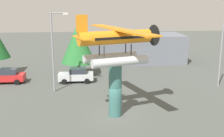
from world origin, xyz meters
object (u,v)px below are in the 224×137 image
car_near_red (7,76)px  storefront_building (136,48)px  streetlight_secondary (223,50)px  floatplane_monument (117,43)px  car_mid_silver (76,75)px  tree_east (78,44)px  display_pedestal (115,90)px  streetlight_primary (54,47)px

car_near_red → storefront_building: storefront_building is taller
streetlight_secondary → floatplane_monument: bearing=-150.2°
car_mid_silver → tree_east: size_ratio=0.62×
display_pedestal → streetlight_secondary: streetlight_secondary is taller
tree_east → car_near_red: bearing=-162.0°
streetlight_secondary → storefront_building: (-7.25, 14.63, -2.08)m
streetlight_primary → tree_east: bearing=70.7°
car_mid_silver → storefront_building: bearing=-129.5°
storefront_building → display_pedestal: bearing=-104.5°
floatplane_monument → streetlight_secondary: floatplane_monument is taller
floatplane_monument → streetlight_secondary: (12.80, 7.32, -1.96)m
car_mid_silver → storefront_building: storefront_building is taller
streetlight_secondary → storefront_building: size_ratio=0.49×
streetlight_primary → storefront_building: bearing=52.3°
display_pedestal → car_mid_silver: size_ratio=1.09×
display_pedestal → storefront_building: size_ratio=0.31×
streetlight_secondary → car_mid_silver: bearing=168.7°
display_pedestal → streetlight_secondary: (12.93, 7.37, 2.00)m
floatplane_monument → streetlight_primary: 9.37m
car_mid_silver → tree_east: bearing=-93.7°
display_pedestal → car_near_red: (-11.92, 11.00, -1.41)m
floatplane_monument → tree_east: bearing=85.5°
display_pedestal → tree_east: bearing=104.1°
streetlight_secondary → tree_east: streetlight_secondary is taller
car_mid_silver → display_pedestal: bearing=108.9°
floatplane_monument → streetlight_primary: (-5.87, 7.18, -1.36)m
storefront_building → streetlight_secondary: bearing=-63.6°
car_near_red → tree_east: (8.46, 2.74, 3.41)m
streetlight_primary → car_near_red: bearing=148.5°
floatplane_monument → streetlight_secondary: size_ratio=1.39×
car_near_red → streetlight_primary: 8.28m
car_near_red → streetlight_secondary: bearing=171.7°
floatplane_monument → storefront_building: (5.55, 21.96, -4.04)m
car_near_red → storefront_building: (17.60, 11.00, 1.34)m
car_near_red → streetlight_primary: streetlight_primary is taller
floatplane_monument → car_mid_silver: size_ratio=2.43×
car_near_red → tree_east: size_ratio=0.62×
floatplane_monument → car_mid_silver: 12.51m
streetlight_primary → tree_east: 6.94m
display_pedestal → car_mid_silver: 11.38m
car_near_red → streetlight_primary: (6.18, -3.78, 4.02)m
storefront_building → tree_east: 12.49m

